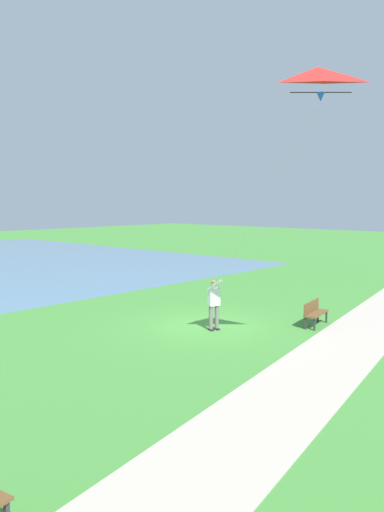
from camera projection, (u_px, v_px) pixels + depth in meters
ground_plane at (208, 326)px, 18.11m from camera, size 120.00×120.00×0.00m
walkway_path at (314, 374)px, 13.14m from camera, size 7.91×31.93×0.02m
person_kite_flyer at (214, 300)px, 17.48m from camera, size 0.63×0.50×1.83m
flying_kite at (317, 88)px, 12.88m from camera, size 4.94×1.99×5.93m
park_bench_near_walkway at (314, 312)px, 18.18m from camera, size 0.69×1.55×0.88m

